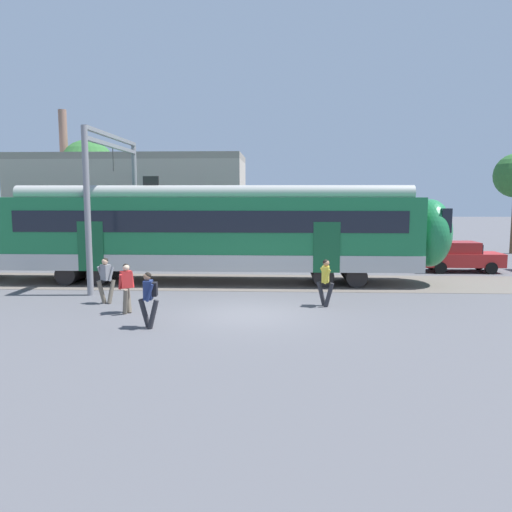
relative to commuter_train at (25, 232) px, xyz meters
The scene contains 10 objects.
ground_plane 12.38m from the commuter_train, 30.06° to the right, with size 160.00×160.00×0.00m, color #515156.
commuter_train is the anchor object (origin of this frame).
pedestrian_grey 7.19m from the commuter_train, 41.44° to the right, with size 0.67×0.48×1.67m.
pedestrian_red 9.02m from the commuter_train, 43.39° to the right, with size 0.50×0.71×1.67m.
pedestrian_navy 11.15m from the commuter_train, 45.76° to the right, with size 0.66×0.53×1.67m.
pedestrian_yellow 14.03m from the commuter_train, 19.92° to the right, with size 0.62×0.59×1.67m.
parked_car_red 21.14m from the commuter_train, 10.15° to the left, with size 4.00×1.76×1.54m.
catenary_gantry 4.63m from the commuter_train, ahead, with size 0.24×6.64×6.53m.
background_building 9.50m from the commuter_train, 76.67° to the left, with size 14.07×5.00×9.20m.
street_tree_left 10.36m from the commuter_train, 94.46° to the left, with size 3.52×3.52×7.42m.
Camera 1 is at (0.97, -15.96, 3.85)m, focal length 35.00 mm.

